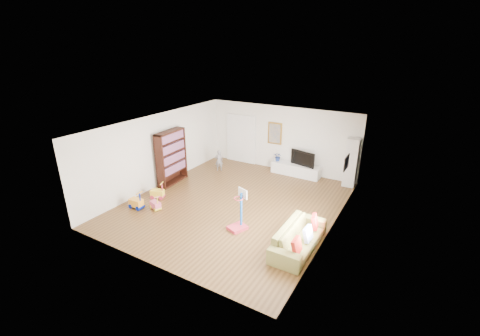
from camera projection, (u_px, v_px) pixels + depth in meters
The scene contains 25 objects.
floor at pixel (234, 203), 10.81m from camera, with size 6.50×7.50×0.00m, color brown.
ceiling at pixel (233, 125), 9.84m from camera, with size 6.50×7.50×0.00m, color white.
wall_back at pixel (281, 139), 13.34m from camera, with size 6.50×0.00×2.70m, color silver.
wall_front at pixel (148, 216), 7.31m from camera, with size 6.50×0.00×2.70m, color silver.
wall_left at pixel (159, 150), 11.86m from camera, with size 0.00×7.50×2.70m, color white.
wall_right at pixel (335, 187), 8.79m from camera, with size 0.00×7.50×2.70m, color silver.
navy_accent at pixel (348, 156), 9.74m from camera, with size 0.01×3.20×1.70m, color black.
olive_wainscot at pixel (343, 196), 10.23m from camera, with size 0.01×3.20×1.00m, color brown.
doorway at pixel (241, 139), 14.31m from camera, with size 1.45×0.06×2.10m, color white.
painting_back at pixel (275, 133), 13.35m from camera, with size 0.62×0.06×0.92m, color gold.
artwork_right at pixel (346, 163), 10.04m from camera, with size 0.04×0.56×0.46m, color #7F3F8C.
media_console at pixel (296, 170), 13.08m from camera, with size 2.01×0.50×0.47m, color white.
tall_cabinet at pixel (351, 162), 11.87m from camera, with size 0.43×0.43×1.86m, color silver.
bookshelf at pixel (171, 157), 12.12m from camera, with size 0.37×1.40×2.05m, color black.
sofa at pixel (299, 237), 8.36m from camera, with size 2.17×0.85×0.63m, color olive.
basketball_hoop at pixel (237, 210), 9.09m from camera, with size 0.43×0.52×1.24m, color #C42D41.
ride_on_yellow at pixel (157, 190), 11.08m from camera, with size 0.44×0.27×0.59m, color yellow.
ride_on_orange at pixel (136, 200), 10.40m from camera, with size 0.45×0.28×0.60m, color gold.
ride_on_pink at pixel (155, 202), 10.35m from camera, with size 0.37×0.23×0.50m, color #DC5676.
child at pixel (219, 161), 13.47m from camera, with size 0.33×0.22×0.90m, color gray.
tv at pixel (304, 158), 12.79m from camera, with size 1.07×0.14×0.62m, color black.
vase_plant at pixel (278, 157), 13.30m from camera, with size 0.34×0.29×0.38m, color navy.
pillow_left at pixel (297, 246), 7.68m from camera, with size 0.10×0.38×0.38m, color #AC2419.
pillow_center at pixel (308, 234), 8.18m from camera, with size 0.10×0.37×0.37m, color white.
pillow_right at pixel (315, 222), 8.73m from camera, with size 0.10×0.37×0.37m, color #B31718.
Camera 1 is at (5.05, -8.22, 5.01)m, focal length 24.00 mm.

